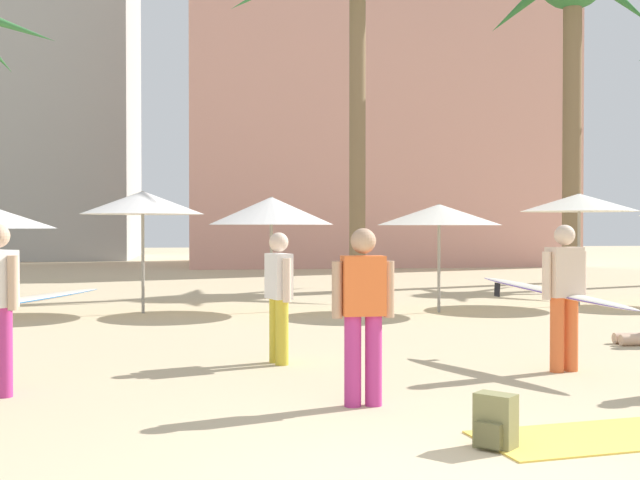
{
  "coord_description": "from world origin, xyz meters",
  "views": [
    {
      "loc": [
        -1.63,
        -4.75,
        1.7
      ],
      "look_at": [
        0.05,
        6.88,
        1.49
      ],
      "focal_mm": 45.28,
      "sensor_mm": 36.0,
      "label": 1
    }
  ],
  "objects_px": {
    "backpack": "(495,422)",
    "person_near_right": "(560,292)",
    "cafe_umbrella_3": "(439,215)",
    "person_mid_center": "(279,292)",
    "palm_tree_far_right": "(573,1)",
    "person_far_left": "(363,309)",
    "cafe_umbrella_5": "(271,211)",
    "person_mid_left": "(1,302)",
    "beach_towel": "(599,437)",
    "cafe_umbrella_0": "(143,203)",
    "cafe_umbrella_1": "(579,203)"
  },
  "relations": [
    {
      "from": "person_mid_left",
      "to": "cafe_umbrella_3",
      "type": "bearing_deg",
      "value": -0.91
    },
    {
      "from": "palm_tree_far_right",
      "to": "person_mid_center",
      "type": "xyz_separation_m",
      "value": [
        -10.06,
        -13.09,
        -7.58
      ]
    },
    {
      "from": "cafe_umbrella_1",
      "to": "person_mid_left",
      "type": "height_order",
      "value": "cafe_umbrella_1"
    },
    {
      "from": "person_mid_center",
      "to": "person_near_right",
      "type": "bearing_deg",
      "value": 147.47
    },
    {
      "from": "cafe_umbrella_5",
      "to": "person_mid_center",
      "type": "height_order",
      "value": "cafe_umbrella_5"
    },
    {
      "from": "cafe_umbrella_1",
      "to": "person_far_left",
      "type": "relative_size",
      "value": 1.47
    },
    {
      "from": "person_mid_left",
      "to": "cafe_umbrella_1",
      "type": "bearing_deg",
      "value": -9.08
    },
    {
      "from": "palm_tree_far_right",
      "to": "person_far_left",
      "type": "height_order",
      "value": "palm_tree_far_right"
    },
    {
      "from": "person_far_left",
      "to": "cafe_umbrella_1",
      "type": "bearing_deg",
      "value": 142.41
    },
    {
      "from": "person_mid_center",
      "to": "person_far_left",
      "type": "bearing_deg",
      "value": 85.86
    },
    {
      "from": "cafe_umbrella_5",
      "to": "person_mid_left",
      "type": "xyz_separation_m",
      "value": [
        -3.35,
        -7.34,
        -1.07
      ]
    },
    {
      "from": "palm_tree_far_right",
      "to": "cafe_umbrella_3",
      "type": "height_order",
      "value": "palm_tree_far_right"
    },
    {
      "from": "cafe_umbrella_0",
      "to": "cafe_umbrella_1",
      "type": "distance_m",
      "value": 9.11
    },
    {
      "from": "cafe_umbrella_3",
      "to": "person_far_left",
      "type": "height_order",
      "value": "cafe_umbrella_3"
    },
    {
      "from": "cafe_umbrella_3",
      "to": "person_far_left",
      "type": "relative_size",
      "value": 1.45
    },
    {
      "from": "person_far_left",
      "to": "cafe_umbrella_0",
      "type": "bearing_deg",
      "value": -164.12
    },
    {
      "from": "cafe_umbrella_5",
      "to": "backpack",
      "type": "height_order",
      "value": "cafe_umbrella_5"
    },
    {
      "from": "cafe_umbrella_5",
      "to": "person_mid_center",
      "type": "distance_m",
      "value": 6.1
    },
    {
      "from": "cafe_umbrella_5",
      "to": "cafe_umbrella_1",
      "type": "bearing_deg",
      "value": 3.2
    },
    {
      "from": "cafe_umbrella_3",
      "to": "person_near_right",
      "type": "xyz_separation_m",
      "value": [
        -0.43,
        -6.36,
        -1.0
      ]
    },
    {
      "from": "person_near_right",
      "to": "person_mid_center",
      "type": "xyz_separation_m",
      "value": [
        -3.24,
        0.88,
        -0.04
      ]
    },
    {
      "from": "cafe_umbrella_1",
      "to": "beach_towel",
      "type": "relative_size",
      "value": 1.25
    },
    {
      "from": "cafe_umbrella_0",
      "to": "beach_towel",
      "type": "distance_m",
      "value": 11.05
    },
    {
      "from": "beach_towel",
      "to": "person_near_right",
      "type": "distance_m",
      "value": 3.25
    },
    {
      "from": "cafe_umbrella_0",
      "to": "person_mid_center",
      "type": "height_order",
      "value": "cafe_umbrella_0"
    },
    {
      "from": "person_far_left",
      "to": "person_mid_center",
      "type": "bearing_deg",
      "value": -168.2
    },
    {
      "from": "cafe_umbrella_0",
      "to": "person_near_right",
      "type": "distance_m",
      "value": 8.88
    },
    {
      "from": "cafe_umbrella_0",
      "to": "person_near_right",
      "type": "xyz_separation_m",
      "value": [
        5.33,
        -7.0,
        -1.23
      ]
    },
    {
      "from": "cafe_umbrella_3",
      "to": "backpack",
      "type": "distance_m",
      "value": 9.94
    },
    {
      "from": "beach_towel",
      "to": "backpack",
      "type": "distance_m",
      "value": 0.98
    },
    {
      "from": "person_mid_center",
      "to": "cafe_umbrella_5",
      "type": "bearing_deg",
      "value": -111.19
    },
    {
      "from": "backpack",
      "to": "person_mid_center",
      "type": "xyz_separation_m",
      "value": [
        -1.28,
        4.02,
        0.68
      ]
    },
    {
      "from": "cafe_umbrella_1",
      "to": "cafe_umbrella_3",
      "type": "xyz_separation_m",
      "value": [
        -3.35,
        -0.88,
        -0.28
      ]
    },
    {
      "from": "person_mid_left",
      "to": "beach_towel",
      "type": "bearing_deg",
      "value": -72.38
    },
    {
      "from": "cafe_umbrella_3",
      "to": "person_mid_left",
      "type": "height_order",
      "value": "cafe_umbrella_3"
    },
    {
      "from": "cafe_umbrella_3",
      "to": "palm_tree_far_right",
      "type": "bearing_deg",
      "value": 49.97
    },
    {
      "from": "palm_tree_far_right",
      "to": "person_far_left",
      "type": "bearing_deg",
      "value": -121.44
    },
    {
      "from": "person_near_right",
      "to": "person_mid_center",
      "type": "bearing_deg",
      "value": -117.95
    },
    {
      "from": "backpack",
      "to": "person_near_right",
      "type": "distance_m",
      "value": 3.77
    },
    {
      "from": "cafe_umbrella_0",
      "to": "backpack",
      "type": "distance_m",
      "value": 10.86
    },
    {
      "from": "cafe_umbrella_5",
      "to": "beach_towel",
      "type": "xyz_separation_m",
      "value": [
        1.81,
        -9.81,
        -1.99
      ]
    },
    {
      "from": "person_mid_left",
      "to": "person_far_left",
      "type": "bearing_deg",
      "value": -63.97
    },
    {
      "from": "cafe_umbrella_5",
      "to": "person_mid_left",
      "type": "distance_m",
      "value": 8.14
    },
    {
      "from": "person_far_left",
      "to": "person_mid_center",
      "type": "height_order",
      "value": "person_far_left"
    },
    {
      "from": "backpack",
      "to": "person_far_left",
      "type": "height_order",
      "value": "person_far_left"
    },
    {
      "from": "cafe_umbrella_0",
      "to": "cafe_umbrella_5",
      "type": "bearing_deg",
      "value": -3.02
    },
    {
      "from": "cafe_umbrella_5",
      "to": "person_mid_center",
      "type": "relative_size",
      "value": 1.52
    },
    {
      "from": "palm_tree_far_right",
      "to": "person_mid_center",
      "type": "relative_size",
      "value": 6.45
    },
    {
      "from": "cafe_umbrella_5",
      "to": "person_mid_center",
      "type": "bearing_deg",
      "value": -93.89
    },
    {
      "from": "beach_towel",
      "to": "person_mid_center",
      "type": "height_order",
      "value": "person_mid_center"
    }
  ]
}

